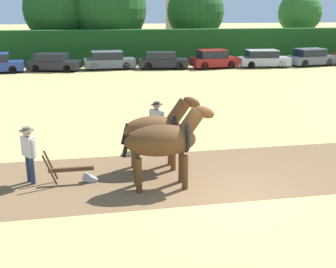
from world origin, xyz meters
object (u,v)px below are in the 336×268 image
at_px(tree_center_left, 57,10).
at_px(draft_horse_lead_left, 164,140).
at_px(farmer_beside_team, 157,121).
at_px(tree_right, 300,13).
at_px(tree_center_right, 195,12).
at_px(parked_car_right, 263,59).
at_px(parked_car_far_right, 311,57).
at_px(parked_car_center_right, 214,59).
at_px(parked_car_left, 54,62).
at_px(tree_center, 109,9).
at_px(draft_horse_lead_right, 157,129).
at_px(parked_car_center_left, 109,61).
at_px(farmer_at_plow, 29,150).
at_px(parked_car_center, 163,60).
at_px(plow, 76,173).

height_order(tree_center_left, draft_horse_lead_left, tree_center_left).
bearing_deg(farmer_beside_team, tree_right, 9.75).
bearing_deg(tree_center_left, tree_center_right, -0.78).
xyz_separation_m(farmer_beside_team, parked_car_right, (11.87, 20.46, -0.34)).
relative_size(draft_horse_lead_left, parked_car_far_right, 0.64).
bearing_deg(farmer_beside_team, parked_car_center_right, 23.12).
xyz_separation_m(farmer_beside_team, parked_car_left, (-6.11, 20.87, -0.37)).
distance_m(tree_center, parked_car_center_right, 12.81).
relative_size(tree_right, draft_horse_lead_left, 2.42).
height_order(draft_horse_lead_right, farmer_beside_team, draft_horse_lead_right).
xyz_separation_m(tree_center_right, parked_car_right, (4.34, -8.67, -3.88)).
bearing_deg(parked_car_right, draft_horse_lead_left, -113.73).
bearing_deg(tree_center, farmer_beside_team, -87.48).
bearing_deg(tree_center_left, draft_horse_lead_right, -79.01).
distance_m(tree_center_right, parked_car_far_right, 12.83).
bearing_deg(tree_center_right, farmer_beside_team, -104.50).
distance_m(tree_center_left, parked_car_center_left, 10.31).
distance_m(tree_center_left, farmer_beside_team, 30.24).
relative_size(farmer_at_plow, farmer_beside_team, 0.99).
height_order(tree_right, parked_car_center, tree_right).
height_order(farmer_beside_team, parked_car_center_right, farmer_beside_team).
height_order(draft_horse_lead_right, parked_car_center_left, draft_horse_lead_right).
bearing_deg(farmer_at_plow, farmer_beside_team, -4.80).
xyz_separation_m(tree_center, tree_center_right, (8.81, 0.16, -0.30)).
relative_size(draft_horse_lead_left, farmer_at_plow, 1.57).
xyz_separation_m(parked_car_center_left, parked_car_center_right, (8.96, -0.65, 0.02)).
height_order(tree_center_right, parked_car_far_right, tree_center_right).
bearing_deg(parked_car_far_right, farmer_beside_team, -138.37).
bearing_deg(parked_car_center_left, parked_car_left, 179.21).
distance_m(tree_center_right, draft_horse_lead_left, 33.82).
height_order(tree_center, parked_car_center_right, tree_center).
distance_m(draft_horse_lead_left, parked_car_center_left, 24.84).
xyz_separation_m(parked_car_left, parked_car_far_right, (22.57, -0.10, 0.05)).
relative_size(draft_horse_lead_right, parked_car_left, 0.60).
bearing_deg(draft_horse_lead_left, parked_car_left, 101.59).
xyz_separation_m(plow, parked_car_center, (5.84, 23.81, 0.37)).
relative_size(parked_car_left, parked_car_center_right, 1.07).
bearing_deg(draft_horse_lead_right, parked_car_center, 79.99).
bearing_deg(parked_car_far_right, parked_car_center_right, 171.71).
xyz_separation_m(draft_horse_lead_right, plow, (-2.59, -0.85, -1.04)).
bearing_deg(parked_car_far_right, plow, -139.10).
height_order(tree_center_right, parked_car_center_right, tree_center_right).
bearing_deg(tree_center_left, draft_horse_lead_left, -79.43).
distance_m(draft_horse_lead_left, farmer_beside_team, 3.66).
relative_size(tree_right, parked_car_far_right, 1.54).
xyz_separation_m(tree_center, parked_car_center, (4.28, -8.13, -4.21)).
xyz_separation_m(draft_horse_lead_right, parked_car_far_right, (16.71, 22.89, -0.62)).
distance_m(farmer_at_plow, parked_car_left, 23.73).
bearing_deg(draft_horse_lead_right, farmer_at_plow, -172.53).
bearing_deg(parked_car_right, parked_car_center_left, 179.95).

